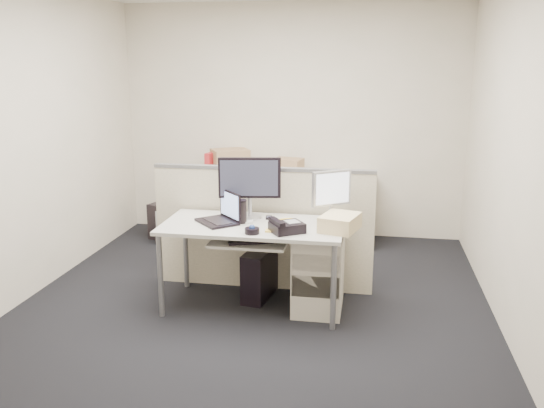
% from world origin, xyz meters
% --- Properties ---
extents(floor, '(4.00, 4.50, 0.01)m').
position_xyz_m(floor, '(0.00, 0.00, -0.01)').
color(floor, black).
rests_on(floor, ground).
extents(wall_back, '(4.00, 0.02, 2.70)m').
position_xyz_m(wall_back, '(0.00, 2.25, 1.35)').
color(wall_back, beige).
rests_on(wall_back, ground).
extents(wall_front, '(4.00, 0.02, 2.70)m').
position_xyz_m(wall_front, '(0.00, -2.25, 1.35)').
color(wall_front, beige).
rests_on(wall_front, ground).
extents(wall_left, '(0.02, 4.50, 2.70)m').
position_xyz_m(wall_left, '(-2.00, 0.00, 1.35)').
color(wall_left, beige).
rests_on(wall_left, ground).
extents(wall_right, '(0.02, 4.50, 2.70)m').
position_xyz_m(wall_right, '(2.00, 0.00, 1.35)').
color(wall_right, beige).
rests_on(wall_right, ground).
extents(desk, '(1.50, 0.75, 0.73)m').
position_xyz_m(desk, '(0.00, 0.00, 0.66)').
color(desk, beige).
rests_on(desk, floor).
extents(keyboard_tray, '(0.62, 0.32, 0.02)m').
position_xyz_m(keyboard_tray, '(0.00, -0.18, 0.62)').
color(keyboard_tray, beige).
rests_on(keyboard_tray, desk).
extents(drawer_pedestal, '(0.40, 0.55, 0.65)m').
position_xyz_m(drawer_pedestal, '(0.55, 0.05, 0.33)').
color(drawer_pedestal, '#B2AB9C').
rests_on(drawer_pedestal, floor).
extents(cubicle_partition, '(2.00, 0.06, 1.10)m').
position_xyz_m(cubicle_partition, '(0.00, 0.45, 0.55)').
color(cubicle_partition, beige).
rests_on(cubicle_partition, floor).
extents(back_counter, '(2.00, 0.60, 0.72)m').
position_xyz_m(back_counter, '(0.00, 1.93, 0.36)').
color(back_counter, '#B2AB9C').
rests_on(back_counter, floor).
extents(monitor_main, '(0.55, 0.29, 0.53)m').
position_xyz_m(monitor_main, '(-0.06, 0.18, 0.99)').
color(monitor_main, black).
rests_on(monitor_main, desk).
extents(monitor_small, '(0.39, 0.35, 0.43)m').
position_xyz_m(monitor_small, '(0.63, 0.18, 0.95)').
color(monitor_small, '#B7B7BC').
rests_on(monitor_small, desk).
extents(laptop, '(0.42, 0.42, 0.26)m').
position_xyz_m(laptop, '(-0.30, -0.02, 0.86)').
color(laptop, black).
rests_on(laptop, desk).
extents(trackball, '(0.12, 0.12, 0.04)m').
position_xyz_m(trackball, '(0.05, -0.26, 0.75)').
color(trackball, black).
rests_on(trackball, desk).
extents(desk_phone, '(0.31, 0.30, 0.08)m').
position_xyz_m(desk_phone, '(0.31, -0.18, 0.77)').
color(desk_phone, black).
rests_on(desk_phone, desk).
extents(paper_stack, '(0.23, 0.28, 0.01)m').
position_xyz_m(paper_stack, '(-0.12, 0.12, 0.74)').
color(paper_stack, silver).
rests_on(paper_stack, desk).
extents(sticky_pad, '(0.08, 0.08, 0.01)m').
position_xyz_m(sticky_pad, '(0.18, -0.18, 0.74)').
color(sticky_pad, gold).
rests_on(sticky_pad, desk).
extents(travel_mug, '(0.10, 0.10, 0.18)m').
position_xyz_m(travel_mug, '(-0.10, 0.02, 0.82)').
color(travel_mug, black).
rests_on(travel_mug, desk).
extents(banana, '(0.17, 0.08, 0.04)m').
position_xyz_m(banana, '(0.28, 0.10, 0.75)').
color(banana, yellow).
rests_on(banana, desk).
extents(cellphone, '(0.07, 0.11, 0.01)m').
position_xyz_m(cellphone, '(0.10, 0.20, 0.74)').
color(cellphone, black).
rests_on(cellphone, desk).
extents(manila_folders, '(0.34, 0.40, 0.13)m').
position_xyz_m(manila_folders, '(0.72, -0.05, 0.79)').
color(manila_folders, '#F8E7A0').
rests_on(manila_folders, desk).
extents(keyboard, '(0.45, 0.28, 0.02)m').
position_xyz_m(keyboard, '(0.05, -0.17, 0.64)').
color(keyboard, black).
rests_on(keyboard, keyboard_tray).
extents(pc_tower_desk, '(0.26, 0.49, 0.44)m').
position_xyz_m(pc_tower_desk, '(0.02, 0.20, 0.22)').
color(pc_tower_desk, black).
rests_on(pc_tower_desk, floor).
extents(pc_tower_spare_dark, '(0.32, 0.48, 0.42)m').
position_xyz_m(pc_tower_spare_dark, '(-1.45, 1.82, 0.21)').
color(pc_tower_spare_dark, black).
rests_on(pc_tower_spare_dark, floor).
extents(pc_tower_spare_silver, '(0.25, 0.45, 0.40)m').
position_xyz_m(pc_tower_spare_silver, '(-1.30, 1.63, 0.20)').
color(pc_tower_spare_silver, '#B7B7BC').
rests_on(pc_tower_spare_silver, floor).
extents(cardboard_box_left, '(0.51, 0.48, 0.31)m').
position_xyz_m(cardboard_box_left, '(-0.70, 2.05, 0.88)').
color(cardboard_box_left, tan).
rests_on(cardboard_box_left, back_counter).
extents(cardboard_box_right, '(0.36, 0.31, 0.23)m').
position_xyz_m(cardboard_box_right, '(0.00, 1.99, 0.83)').
color(cardboard_box_right, tan).
rests_on(cardboard_box_right, back_counter).
extents(red_binder, '(0.14, 0.30, 0.28)m').
position_xyz_m(red_binder, '(-0.90, 2.03, 0.86)').
color(red_binder, red).
rests_on(red_binder, back_counter).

